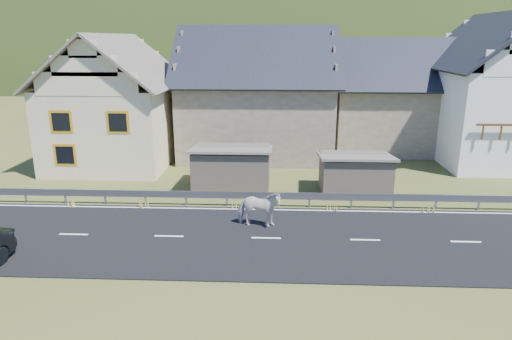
{
  "coord_description": "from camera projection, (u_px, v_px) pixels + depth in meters",
  "views": [
    {
      "loc": [
        0.35,
        -17.06,
        7.87
      ],
      "look_at": [
        -0.54,
        2.76,
        2.12
      ],
      "focal_mm": 32.0,
      "sensor_mm": 36.0,
      "label": 1
    }
  ],
  "objects": [
    {
      "name": "guardrail",
      "position": [
        268.0,
        196.0,
        21.95
      ],
      "size": [
        28.1,
        0.09,
        0.75
      ],
      "color": "#93969B",
      "rests_on": "ground"
    },
    {
      "name": "house_cream",
      "position": [
        116.0,
        95.0,
        29.3
      ],
      "size": [
        7.8,
        9.8,
        8.3
      ],
      "color": "#FFEEBC",
      "rests_on": "ground"
    },
    {
      "name": "conifer_patch",
      "position": [
        75.0,
        45.0,
        124.82
      ],
      "size": [
        76.0,
        50.0,
        28.0
      ],
      "primitive_type": "ellipsoid",
      "color": "black",
      "rests_on": "ground"
    },
    {
      "name": "house_white",
      "position": [
        500.0,
        83.0,
        29.95
      ],
      "size": [
        8.8,
        10.8,
        9.7
      ],
      "color": "white",
      "rests_on": "ground"
    },
    {
      "name": "shed_left",
      "position": [
        232.0,
        169.0,
        24.59
      ],
      "size": [
        4.3,
        3.3,
        2.4
      ],
      "primitive_type": "cube",
      "color": "brown",
      "rests_on": "ground"
    },
    {
      "name": "house_stone_a",
      "position": [
        257.0,
        87.0,
        31.72
      ],
      "size": [
        10.8,
        9.8,
        8.9
      ],
      "color": "tan",
      "rests_on": "ground"
    },
    {
      "name": "house_stone_b",
      "position": [
        395.0,
        90.0,
        33.32
      ],
      "size": [
        9.8,
        8.8,
        8.1
      ],
      "color": "tan",
      "rests_on": "ground"
    },
    {
      "name": "lane_markings",
      "position": [
        266.0,
        238.0,
        18.56
      ],
      "size": [
        60.0,
        6.6,
        0.01
      ],
      "primitive_type": "cube",
      "color": "silver",
      "rests_on": "road"
    },
    {
      "name": "shed_right",
      "position": [
        355.0,
        175.0,
        23.86
      ],
      "size": [
        3.8,
        2.9,
        2.2
      ],
      "primitive_type": "cube",
      "color": "brown",
      "rests_on": "ground"
    },
    {
      "name": "ground",
      "position": [
        266.0,
        239.0,
        18.57
      ],
      "size": [
        160.0,
        160.0,
        0.0
      ],
      "primitive_type": "plane",
      "color": "#37471E",
      "rests_on": "ground"
    },
    {
      "name": "road",
      "position": [
        266.0,
        239.0,
        18.57
      ],
      "size": [
        60.0,
        7.0,
        0.04
      ],
      "primitive_type": "cube",
      "color": "black",
      "rests_on": "ground"
    },
    {
      "name": "horse",
      "position": [
        259.0,
        209.0,
        19.49
      ],
      "size": [
        1.11,
        2.02,
        1.63
      ],
      "primitive_type": "imported",
      "rotation": [
        0.0,
        0.0,
        1.45
      ],
      "color": "silver",
      "rests_on": "road"
    },
    {
      "name": "mountain",
      "position": [
        287.0,
        105.0,
        196.64
      ],
      "size": [
        440.0,
        280.0,
        260.0
      ],
      "primitive_type": "ellipsoid",
      "color": "#223F16",
      "rests_on": "ground"
    }
  ]
}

